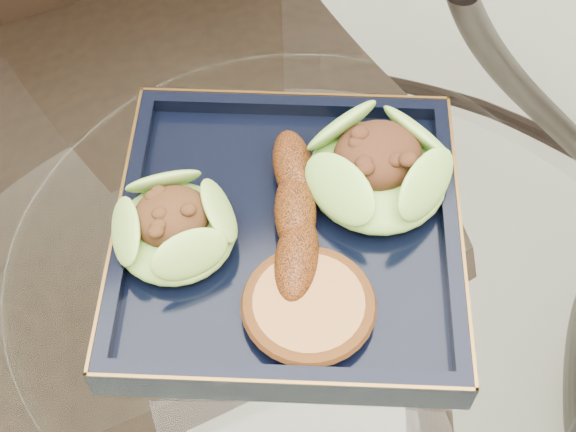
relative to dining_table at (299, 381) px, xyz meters
name	(u,v)px	position (x,y,z in m)	size (l,w,h in m)	color
dining_table	(299,381)	(0.00, 0.00, 0.00)	(1.13, 1.13, 0.77)	white
dining_chair	(184,162)	(-0.02, 0.38, -0.11)	(0.40, 0.40, 0.86)	black
navy_plate	(288,237)	(0.01, 0.05, 0.17)	(0.27, 0.27, 0.02)	black
lettuce_wrap_left	(174,229)	(-0.08, 0.07, 0.20)	(0.09, 0.09, 0.03)	#58922A
lettuce_wrap_right	(378,171)	(0.09, 0.07, 0.20)	(0.11, 0.11, 0.04)	#629E2E
roasted_plantain	(295,211)	(0.01, 0.06, 0.20)	(0.16, 0.03, 0.03)	#682D0A
crumb_patty	(309,306)	(0.00, -0.02, 0.19)	(0.09, 0.09, 0.02)	#AA6B38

